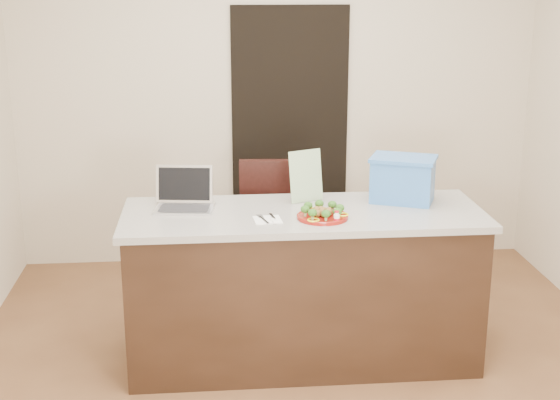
{
  "coord_description": "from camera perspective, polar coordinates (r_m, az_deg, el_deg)",
  "views": [
    {
      "loc": [
        -0.52,
        -3.96,
        2.22
      ],
      "look_at": [
        -0.14,
        0.2,
        1.01
      ],
      "focal_mm": 50.0,
      "sensor_mm": 36.0,
      "label": 1
    }
  ],
  "objects": [
    {
      "name": "blue_box",
      "position": [
        4.66,
        8.97,
        1.54
      ],
      "size": [
        0.45,
        0.39,
        0.27
      ],
      "rotation": [
        0.0,
        0.0,
        -0.4
      ],
      "color": "#336BB9",
      "rests_on": "island"
    },
    {
      "name": "doorway",
      "position": [
        6.1,
        0.72,
        4.67
      ],
      "size": [
        0.9,
        0.02,
        2.0
      ],
      "primitive_type": "cube",
      "color": "black",
      "rests_on": "ground"
    },
    {
      "name": "ground",
      "position": [
        4.57,
        2.01,
        -12.87
      ],
      "size": [
        4.0,
        4.0,
        0.0
      ],
      "primitive_type": "plane",
      "color": "brown",
      "rests_on": "ground"
    },
    {
      "name": "knife",
      "position": [
        4.26,
        -0.5,
        -1.43
      ],
      "size": [
        0.03,
        0.19,
        0.01
      ],
      "rotation": [
        0.0,
        0.0,
        0.16
      ],
      "color": "white",
      "rests_on": "napkin"
    },
    {
      "name": "island",
      "position": [
        4.59,
        1.68,
        -6.31
      ],
      "size": [
        2.06,
        0.76,
        0.92
      ],
      "color": "black",
      "rests_on": "ground"
    },
    {
      "name": "laptop",
      "position": [
        4.53,
        -7.01,
        0.24
      ],
      "size": [
        0.36,
        0.3,
        0.23
      ],
      "rotation": [
        0.0,
        0.0,
        -0.13
      ],
      "color": "silver",
      "rests_on": "island"
    },
    {
      "name": "leaflet",
      "position": [
        4.6,
        1.9,
        1.77
      ],
      "size": [
        0.22,
        0.13,
        0.3
      ],
      "primitive_type": "cube",
      "rotation": [
        -0.14,
        0.0,
        0.42
      ],
      "color": "silver",
      "rests_on": "island"
    },
    {
      "name": "yogurt_bottle",
      "position": [
        4.22,
        4.16,
        -1.35
      ],
      "size": [
        0.03,
        0.03,
        0.07
      ],
      "rotation": [
        0.0,
        0.0,
        0.28
      ],
      "color": "white",
      "rests_on": "island"
    },
    {
      "name": "broccoli",
      "position": [
        4.3,
        3.13,
        -0.63
      ],
      "size": [
        0.25,
        0.25,
        0.04
      ],
      "color": "#204A13",
      "rests_on": "plate"
    },
    {
      "name": "chair",
      "position": [
        5.17,
        -0.34,
        -2.18
      ],
      "size": [
        0.49,
        0.49,
        1.04
      ],
      "rotation": [
        0.0,
        0.0,
        -0.06
      ],
      "color": "black",
      "rests_on": "ground"
    },
    {
      "name": "room_shell",
      "position": [
        4.04,
        2.24,
        7.64
      ],
      "size": [
        4.0,
        4.0,
        4.0
      ],
      "color": "white",
      "rests_on": "ground"
    },
    {
      "name": "plate",
      "position": [
        4.32,
        3.12,
        -1.2
      ],
      "size": [
        0.29,
        0.29,
        0.02
      ],
      "rotation": [
        0.0,
        0.0,
        0.22
      ],
      "color": "maroon",
      "rests_on": "island"
    },
    {
      "name": "fork",
      "position": [
        4.28,
        -1.2,
        -1.34
      ],
      "size": [
        0.05,
        0.17,
        0.0
      ],
      "rotation": [
        0.0,
        0.0,
        0.27
      ],
      "color": "#AEAFB3",
      "rests_on": "napkin"
    },
    {
      "name": "meatballs",
      "position": [
        4.31,
        3.18,
        -0.86
      ],
      "size": [
        0.11,
        0.11,
        0.04
      ],
      "color": "brown",
      "rests_on": "plate"
    },
    {
      "name": "napkin",
      "position": [
        4.28,
        -0.92,
        -1.46
      ],
      "size": [
        0.16,
        0.16,
        0.01
      ],
      "primitive_type": "cube",
      "rotation": [
        0.0,
        0.0,
        0.09
      ],
      "color": "white",
      "rests_on": "island"
    },
    {
      "name": "pepper_rings",
      "position": [
        4.31,
        3.13,
        -1.07
      ],
      "size": [
        0.24,
        0.26,
        0.01
      ],
      "color": "yellow",
      "rests_on": "plate"
    }
  ]
}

